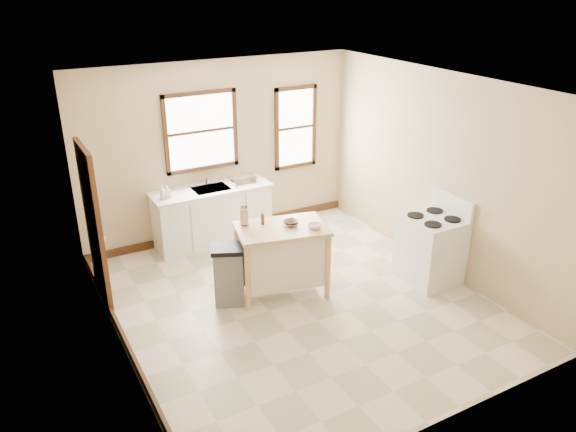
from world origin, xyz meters
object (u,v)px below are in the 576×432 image
object	(u,v)px
knife_block	(244,217)
gas_stove	(431,240)
dish_rack	(242,180)
bowl_b	(291,222)
kitchen_island	(282,260)
soap_bottle_a	(162,192)
pepper_grinder	(263,219)
bowl_c	(315,226)
bowl_a	(291,224)
trash_bin	(229,275)
soap_bottle_b	(168,192)

from	to	relation	value
knife_block	gas_stove	size ratio (longest dim) A/B	0.17
dish_rack	bowl_b	world-z (taller)	dish_rack
kitchen_island	gas_stove	xyz separation A→B (m)	(1.96, -0.69, 0.12)
soap_bottle_a	pepper_grinder	world-z (taller)	soap_bottle_a
soap_bottle_a	bowl_c	size ratio (longest dim) A/B	1.21
bowl_a	bowl_b	bearing A→B (deg)	62.37
bowl_b	gas_stove	xyz separation A→B (m)	(1.80, -0.72, -0.38)
dish_rack	trash_bin	world-z (taller)	dish_rack
soap_bottle_a	kitchen_island	xyz separation A→B (m)	(1.02, -1.77, -0.55)
trash_bin	gas_stove	size ratio (longest dim) A/B	0.67
knife_block	dish_rack	bearing A→B (deg)	95.27
pepper_grinder	gas_stove	distance (m)	2.35
bowl_a	dish_rack	bearing A→B (deg)	84.97
bowl_b	soap_bottle_b	bearing A→B (deg)	121.69
knife_block	trash_bin	size ratio (longest dim) A/B	0.25
kitchen_island	pepper_grinder	world-z (taller)	pepper_grinder
bowl_b	soap_bottle_a	bearing A→B (deg)	124.22
bowl_c	soap_bottle_b	bearing A→B (deg)	122.30
trash_bin	gas_stove	distance (m)	2.80
bowl_b	trash_bin	world-z (taller)	bowl_b
soap_bottle_a	bowl_b	size ratio (longest dim) A/B	1.21
kitchen_island	bowl_c	size ratio (longest dim) A/B	6.55
soap_bottle_b	bowl_b	world-z (taller)	soap_bottle_b
pepper_grinder	bowl_a	distance (m)	0.37
gas_stove	soap_bottle_a	bearing A→B (deg)	140.50
soap_bottle_a	dish_rack	world-z (taller)	soap_bottle_a
bowl_b	pepper_grinder	bearing A→B (deg)	155.38
gas_stove	trash_bin	bearing A→B (deg)	163.82
dish_rack	bowl_a	world-z (taller)	dish_rack
soap_bottle_b	pepper_grinder	distance (m)	1.78
knife_block	bowl_a	size ratio (longest dim) A/B	1.06
soap_bottle_b	gas_stove	distance (m)	3.83
soap_bottle_b	soap_bottle_a	bearing A→B (deg)	-154.66
knife_block	bowl_a	distance (m)	0.61
soap_bottle_b	gas_stove	bearing A→B (deg)	-34.17
bowl_b	knife_block	bearing A→B (deg)	153.43
soap_bottle_b	kitchen_island	size ratio (longest dim) A/B	0.15
trash_bin	gas_stove	bearing A→B (deg)	8.13
soap_bottle_b	trash_bin	world-z (taller)	soap_bottle_b
bowl_c	trash_bin	xyz separation A→B (m)	(-1.08, 0.33, -0.58)
kitchen_island	bowl_b	world-z (taller)	bowl_b
soap_bottle_a	soap_bottle_b	xyz separation A→B (m)	(0.09, 0.03, -0.02)
bowl_a	bowl_c	size ratio (longest dim) A/B	1.06
trash_bin	dish_rack	bearing A→B (deg)	84.25
soap_bottle_b	kitchen_island	distance (m)	2.10
bowl_a	gas_stove	bearing A→B (deg)	-19.88
soap_bottle_a	bowl_c	bearing A→B (deg)	-46.88
dish_rack	bowl_c	size ratio (longest dim) A/B	2.18
soap_bottle_b	knife_block	distance (m)	1.59
bowl_c	gas_stove	bearing A→B (deg)	-15.74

